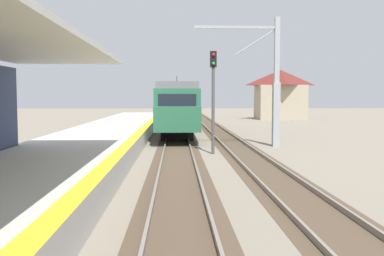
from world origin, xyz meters
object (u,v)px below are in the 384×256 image
at_px(distant_trackside_house, 280,94).
at_px(approaching_train, 177,106).
at_px(catenary_pylon_far_side, 271,85).
at_px(rail_signal_post, 213,91).

bearing_deg(distant_trackside_house, approaching_train, -122.30).
xyz_separation_m(approaching_train, catenary_pylon_far_side, (5.46, -9.95, 1.43)).
xyz_separation_m(rail_signal_post, catenary_pylon_far_side, (3.66, 3.23, 0.41)).
relative_size(approaching_train, catenary_pylon_far_side, 2.61).
relative_size(approaching_train, rail_signal_post, 3.77).
bearing_deg(approaching_train, rail_signal_post, -82.22).
bearing_deg(catenary_pylon_far_side, distant_trackside_house, 75.62).
bearing_deg(distant_trackside_house, catenary_pylon_far_side, -104.38).
bearing_deg(rail_signal_post, distant_trackside_house, 71.29).
relative_size(rail_signal_post, catenary_pylon_far_side, 0.69).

